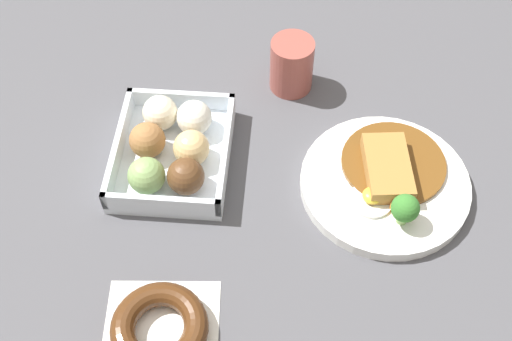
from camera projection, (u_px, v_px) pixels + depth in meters
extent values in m
plane|color=#4C4C51|center=(304.00, 213.00, 0.90)|extent=(1.60, 1.60, 0.00)
cylinder|color=white|center=(385.00, 184.00, 0.92)|extent=(0.24, 0.24, 0.02)
cylinder|color=brown|center=(393.00, 163.00, 0.93)|extent=(0.15, 0.15, 0.01)
cube|color=#A87538|center=(387.00, 168.00, 0.90)|extent=(0.11, 0.07, 0.02)
cylinder|color=white|center=(371.00, 200.00, 0.89)|extent=(0.06, 0.06, 0.00)
ellipsoid|color=yellow|center=(372.00, 196.00, 0.88)|extent=(0.03, 0.03, 0.01)
cylinder|color=#8CB766|center=(402.00, 217.00, 0.86)|extent=(0.01, 0.01, 0.02)
sphere|color=#387A2D|center=(405.00, 208.00, 0.85)|extent=(0.04, 0.04, 0.04)
cube|color=orange|center=(398.00, 210.00, 0.87)|extent=(0.02, 0.02, 0.02)
cube|color=silver|center=(173.00, 158.00, 0.95)|extent=(0.20, 0.16, 0.01)
cube|color=silver|center=(161.00, 204.00, 0.88)|extent=(0.01, 0.16, 0.03)
cube|color=silver|center=(182.00, 99.00, 0.99)|extent=(0.01, 0.16, 0.03)
cube|color=silver|center=(226.00, 152.00, 0.93)|extent=(0.20, 0.01, 0.03)
cube|color=silver|center=(119.00, 145.00, 0.94)|extent=(0.20, 0.01, 0.03)
sphere|color=brown|center=(186.00, 176.00, 0.89)|extent=(0.05, 0.05, 0.05)
sphere|color=#DBB77A|center=(191.00, 148.00, 0.92)|extent=(0.05, 0.05, 0.05)
sphere|color=silver|center=(194.00, 118.00, 0.95)|extent=(0.05, 0.05, 0.05)
sphere|color=#84A860|center=(147.00, 176.00, 0.89)|extent=(0.05, 0.05, 0.05)
sphere|color=#9E6B3D|center=(147.00, 140.00, 0.93)|extent=(0.05, 0.05, 0.05)
sphere|color=#EFE5C6|center=(160.00, 113.00, 0.96)|extent=(0.05, 0.05, 0.05)
cube|color=white|center=(161.00, 333.00, 0.80)|extent=(0.15, 0.15, 0.00)
torus|color=#4C2B14|center=(159.00, 328.00, 0.78)|extent=(0.12, 0.12, 0.03)
cylinder|color=#9E4C42|center=(292.00, 65.00, 1.01)|extent=(0.07, 0.07, 0.09)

